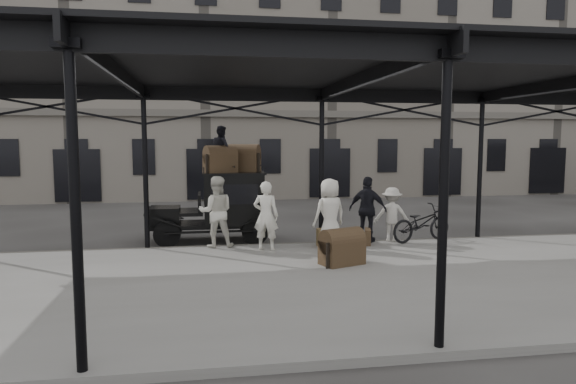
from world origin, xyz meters
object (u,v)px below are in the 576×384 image
object	(u,v)px
porter_left	(266,216)
bicycle	(421,223)
steamer_trunk_roof_near	(220,161)
taxi	(223,203)
steamer_trunk_platform	(342,249)
porter_official	(368,209)

from	to	relation	value
porter_left	bicycle	size ratio (longest dim) A/B	0.90
bicycle	steamer_trunk_roof_near	distance (m)	6.32
taxi	porter_left	distance (m)	2.41
steamer_trunk_roof_near	steamer_trunk_platform	size ratio (longest dim) A/B	0.92
porter_left	steamer_trunk_roof_near	distance (m)	2.65
bicycle	steamer_trunk_platform	bearing A→B (deg)	109.45
porter_left	steamer_trunk_platform	xyz separation A→B (m)	(1.64, -1.90, -0.58)
bicycle	porter_official	bearing A→B (deg)	65.71
taxi	steamer_trunk_roof_near	distance (m)	1.34
porter_official	porter_left	bearing A→B (deg)	46.87
porter_official	steamer_trunk_platform	size ratio (longest dim) A/B	1.92
porter_left	steamer_trunk_roof_near	world-z (taller)	steamer_trunk_roof_near
porter_left	porter_official	world-z (taller)	porter_official
porter_left	porter_official	xyz separation A→B (m)	(3.10, 0.63, 0.02)
steamer_trunk_platform	porter_left	bearing A→B (deg)	109.81
taxi	porter_official	size ratio (longest dim) A/B	1.88
porter_official	bicycle	world-z (taller)	porter_official
taxi	porter_official	xyz separation A→B (m)	(4.18, -1.52, -0.08)
taxi	porter_left	bearing A→B (deg)	-63.34
bicycle	steamer_trunk_platform	xyz separation A→B (m)	(-3.07, -2.35, -0.18)
taxi	steamer_trunk_roof_near	size ratio (longest dim) A/B	3.92
porter_left	steamer_trunk_roof_near	size ratio (longest dim) A/B	2.04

